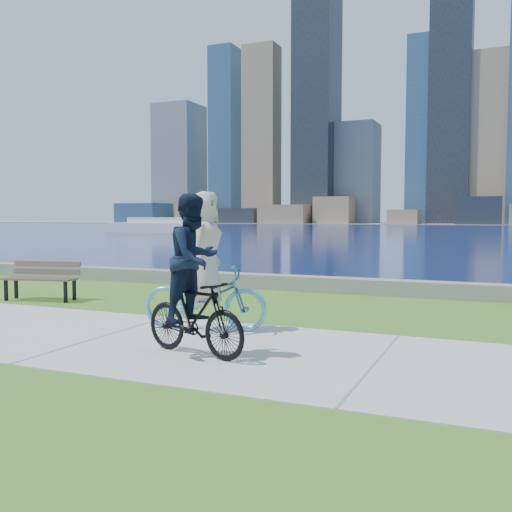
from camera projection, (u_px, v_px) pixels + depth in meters
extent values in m
plane|color=#36651A|center=(104.00, 337.00, 8.41)|extent=(320.00, 320.00, 0.00)
cube|color=#A6A7A1|center=(104.00, 337.00, 8.41)|extent=(80.00, 3.50, 0.02)
cube|color=slate|center=(264.00, 281.00, 14.08)|extent=(90.00, 0.50, 0.35)
cube|color=#0C1850|center=(456.00, 230.00, 74.39)|extent=(320.00, 131.00, 0.01)
cube|color=slate|center=(475.00, 224.00, 127.54)|extent=(320.00, 30.00, 0.12)
cube|color=navy|center=(144.00, 213.00, 151.48)|extent=(11.94, 9.95, 5.18)
cube|color=#846B51|center=(193.00, 214.00, 146.39)|extent=(6.74, 6.95, 4.96)
cube|color=black|center=(239.00, 216.00, 141.86)|extent=(11.04, 6.94, 3.74)
cube|color=#846B51|center=(286.00, 214.00, 135.10)|extent=(11.36, 8.36, 4.46)
cube|color=#846B51|center=(334.00, 210.00, 132.33)|extent=(8.45, 6.34, 6.28)
cube|color=#846B51|center=(404.00, 217.00, 124.83)|extent=(6.44, 6.93, 3.19)
cube|color=black|center=(479.00, 211.00, 117.74)|extent=(8.79, 6.99, 5.81)
cube|color=slate|center=(180.00, 164.00, 159.44)|extent=(11.46, 11.35, 32.62)
cube|color=navy|center=(226.00, 136.00, 150.90)|extent=(6.66, 8.49, 45.76)
cube|color=#846B51|center=(262.00, 135.00, 144.24)|extent=(8.49, 6.19, 44.44)
cube|color=black|center=(317.00, 84.00, 137.82)|extent=(9.21, 11.96, 67.28)
cube|color=slate|center=(355.00, 174.00, 139.95)|extent=(10.67, 10.39, 24.34)
cube|color=navy|center=(422.00, 132.00, 133.40)|extent=(6.16, 9.07, 43.01)
cube|color=#846B51|center=(488.00, 139.00, 126.88)|extent=(8.28, 6.67, 37.99)
cube|color=black|center=(452.00, 56.00, 129.09)|extent=(9.00, 9.00, 76.00)
cube|color=silver|center=(161.00, 228.00, 62.55)|extent=(12.24, 3.50, 1.05)
cube|color=silver|center=(161.00, 220.00, 62.49)|extent=(7.00, 2.62, 0.61)
cube|color=black|center=(6.00, 290.00, 12.03)|extent=(0.07, 0.07, 0.44)
cube|color=black|center=(66.00, 292.00, 11.76)|extent=(0.07, 0.07, 0.44)
cube|color=black|center=(16.00, 288.00, 12.37)|extent=(0.07, 0.07, 0.44)
cube|color=black|center=(74.00, 290.00, 12.10)|extent=(0.07, 0.07, 0.44)
cube|color=#503C32|center=(35.00, 280.00, 11.88)|extent=(1.56, 0.42, 0.04)
cube|color=#503C32|center=(39.00, 279.00, 12.03)|extent=(1.56, 0.42, 0.04)
cube|color=#503C32|center=(44.00, 278.00, 12.18)|extent=(1.56, 0.42, 0.04)
cube|color=#503C32|center=(46.00, 272.00, 12.29)|extent=(1.55, 0.38, 0.11)
cube|color=#503C32|center=(47.00, 264.00, 12.31)|extent=(1.55, 0.38, 0.11)
imported|color=#509FC4|center=(205.00, 297.00, 8.85)|extent=(1.07, 2.07, 1.03)
imported|color=silver|center=(204.00, 247.00, 8.80)|extent=(0.71, 0.94, 1.72)
imported|color=black|center=(194.00, 317.00, 7.22)|extent=(0.87, 1.71, 0.99)
imported|color=black|center=(194.00, 258.00, 7.16)|extent=(0.78, 0.90, 1.62)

